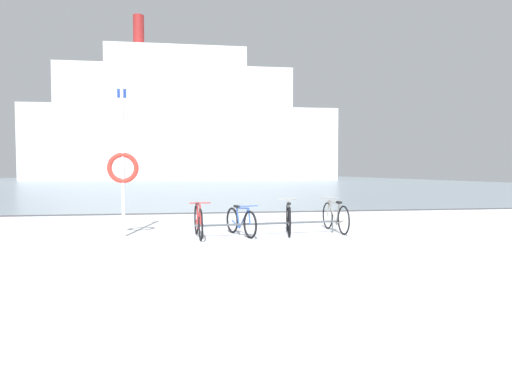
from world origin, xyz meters
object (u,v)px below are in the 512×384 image
bicycle_0 (198,221)px  ferry_ship (183,126)px  bicycle_3 (335,217)px  rescue_post (123,163)px  bicycle_1 (241,222)px  bicycle_2 (288,219)px

bicycle_0 → ferry_ship: 63.11m
bicycle_0 → bicycle_3: (3.40, 0.44, -0.00)m
bicycle_3 → rescue_post: bearing=-179.4°
bicycle_3 → rescue_post: 5.27m
ferry_ship → bicycle_1: bearing=-88.2°
bicycle_1 → bicycle_3: size_ratio=0.86×
rescue_post → ferry_ship: 62.56m
bicycle_0 → bicycle_2: bearing=7.0°
bicycle_1 → rescue_post: rescue_post is taller
bicycle_1 → rescue_post: (-2.69, 0.25, 1.35)m
bicycle_2 → rescue_post: (-3.86, 0.12, 1.32)m
bicycle_1 → rescue_post: size_ratio=0.43×
bicycle_2 → rescue_post: bearing=178.2°
bicycle_1 → bicycle_0: bearing=-172.2°
ferry_ship → rescue_post: bearing=-90.7°
bicycle_1 → bicycle_2: size_ratio=0.90×
bicycle_2 → rescue_post: size_ratio=0.48×
bicycle_1 → bicycle_3: 2.43m
bicycle_0 → bicycle_1: bicycle_0 is taller
bicycle_1 → rescue_post: bearing=174.7°
bicycle_2 → ferry_ship: 62.92m
bicycle_0 → bicycle_1: bearing=7.8°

